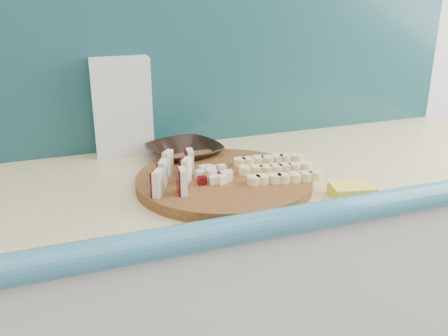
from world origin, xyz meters
name	(u,v)px	position (x,y,z in m)	size (l,w,h in m)	color
backsplash	(110,61)	(0.10, 1.79, 1.16)	(2.20, 0.02, 0.50)	teal
cutting_board	(224,181)	(0.29, 1.42, 0.92)	(0.41, 0.41, 0.03)	#45210E
apple_wedges	(174,172)	(0.17, 1.41, 0.96)	(0.13, 0.16, 0.06)	beige
apple_chunks	(213,173)	(0.26, 1.42, 0.95)	(0.06, 0.06, 0.02)	beige
banana_slices	(275,168)	(0.41, 1.40, 0.94)	(0.19, 0.17, 0.02)	beige
brown_bowl	(185,153)	(0.25, 1.62, 0.93)	(0.19, 0.19, 0.05)	black
flour_bag	(122,106)	(0.12, 1.76, 1.04)	(0.15, 0.11, 0.27)	silver
sponge	(352,191)	(0.54, 1.26, 0.92)	(0.09, 0.07, 0.03)	yellow
banana_peel	(195,163)	(0.27, 1.59, 0.91)	(0.19, 0.16, 0.01)	gold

